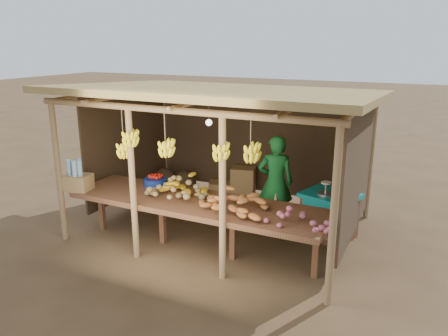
% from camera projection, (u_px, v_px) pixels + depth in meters
% --- Properties ---
extents(ground, '(60.00, 60.00, 0.00)m').
position_uv_depth(ground, '(224.00, 227.00, 7.42)').
color(ground, brown).
rests_on(ground, ground).
extents(stall_structure, '(4.70, 3.50, 2.43)m').
position_uv_depth(stall_structure, '(224.00, 115.00, 6.87)').
color(stall_structure, '#99774F').
rests_on(stall_structure, ground).
extents(counter, '(3.90, 1.05, 0.80)m').
position_uv_depth(counter, '(196.00, 205.00, 6.40)').
color(counter, brown).
rests_on(counter, ground).
extents(potato_heap, '(0.87, 0.53, 0.36)m').
position_uv_depth(potato_heap, '(173.00, 186.00, 6.44)').
color(potato_heap, olive).
rests_on(potato_heap, counter).
extents(sweet_potato_heap, '(1.13, 0.89, 0.36)m').
position_uv_depth(sweet_potato_heap, '(233.00, 199.00, 5.94)').
color(sweet_potato_heap, '#B3682E').
rests_on(sweet_potato_heap, counter).
extents(onion_heap, '(0.90, 0.65, 0.36)m').
position_uv_depth(onion_heap, '(299.00, 214.00, 5.42)').
color(onion_heap, '#AE5565').
rests_on(onion_heap, counter).
extents(banana_pile, '(0.69, 0.45, 0.35)m').
position_uv_depth(banana_pile, '(184.00, 184.00, 6.59)').
color(banana_pile, yellow).
rests_on(banana_pile, counter).
extents(tomato_basin, '(0.36, 0.36, 0.19)m').
position_uv_depth(tomato_basin, '(156.00, 181.00, 7.02)').
color(tomato_basin, navy).
rests_on(tomato_basin, counter).
extents(bottle_box, '(0.45, 0.38, 0.50)m').
position_uv_depth(bottle_box, '(78.00, 178.00, 6.80)').
color(bottle_box, '#9D7846').
rests_on(bottle_box, counter).
extents(vendor, '(0.68, 0.57, 1.60)m').
position_uv_depth(vendor, '(275.00, 183.00, 7.20)').
color(vendor, '#186D2B').
rests_on(vendor, ground).
extents(tarp_crate, '(0.98, 0.91, 0.96)m').
position_uv_depth(tarp_crate, '(329.00, 214.00, 6.96)').
color(tarp_crate, brown).
rests_on(tarp_crate, ground).
extents(carton_stack, '(1.00, 0.46, 0.70)m').
position_uv_depth(carton_stack, '(235.00, 187.00, 8.51)').
color(carton_stack, '#9D7846').
rests_on(carton_stack, ground).
extents(burlap_sacks, '(0.96, 0.50, 0.68)m').
position_uv_depth(burlap_sacks, '(175.00, 182.00, 8.84)').
color(burlap_sacks, '#443220').
rests_on(burlap_sacks, ground).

